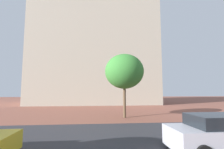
% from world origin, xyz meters
% --- Properties ---
extents(ground_plane, '(120.00, 120.00, 0.00)m').
position_xyz_m(ground_plane, '(0.00, 10.00, 0.00)').
color(ground_plane, brown).
extents(street_asphalt_strip, '(120.00, 8.58, 0.00)m').
position_xyz_m(street_asphalt_strip, '(0.00, 9.66, 0.00)').
color(street_asphalt_strip, '#2D2D33').
rests_on(street_asphalt_strip, ground_plane).
extents(landmark_building, '(23.71, 12.73, 35.51)m').
position_xyz_m(landmark_building, '(-1.45, 34.61, 11.77)').
color(landmark_building, '#B2A893').
rests_on(landmark_building, ground_plane).
extents(car_silver, '(4.18, 2.03, 1.51)m').
position_xyz_m(car_silver, '(3.94, 7.77, 0.73)').
color(car_silver, '#B2B2BC').
rests_on(car_silver, ground_plane).
extents(tree_curb_far, '(3.69, 3.69, 6.00)m').
position_xyz_m(tree_curb_far, '(1.51, 16.54, 4.33)').
color(tree_curb_far, brown).
rests_on(tree_curb_far, ground_plane).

